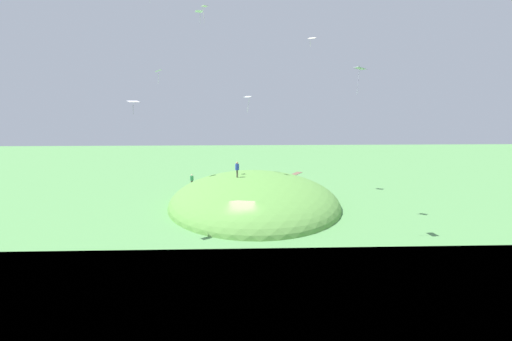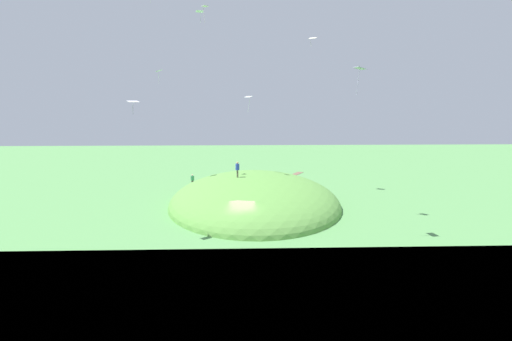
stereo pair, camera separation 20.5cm
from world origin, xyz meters
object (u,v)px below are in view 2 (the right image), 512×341
Objects in this scene: kite_3 at (205,8)px; kite_6 at (360,70)px; person_walking_path at (237,168)px; kite_7 at (313,38)px; kite_0 at (159,71)px; kite_4 at (248,98)px; person_on_hilltop at (192,179)px; kite_1 at (133,102)px; kite_5 at (200,12)px.

kite_6 is at bearing -138.33° from kite_3.
person_walking_path is 20.37m from kite_7.
kite_0 is 0.77× the size of kite_4.
kite_4 is (4.86, -10.97, -3.16)m from kite_0.
kite_3 is at bearing 110.31° from kite_7.
kite_3 is (-4.94, -2.44, 21.17)m from person_on_hilltop.
kite_4 is at bearing 82.51° from kite_7.
kite_1 is (-17.49, -0.87, -3.65)m from kite_0.
kite_3 is 14.68m from kite_7.
kite_4 is 1.40× the size of kite_5.
person_on_hilltop is at bearing -6.70° from kite_1.
kite_4 is at bearing -24.31° from kite_1.
kite_7 reaches higher than kite_4.
kite_6 is at bearing -177.99° from kite_7.
kite_6 is at bearing -89.31° from kite_1.
kite_1 is 19.38m from kite_6.
person_walking_path is 12.67m from kite_4.
kite_4 is at bearing 153.11° from person_walking_path.
kite_6 reaches higher than person_on_hilltop.
kite_4 is (6.10, -5.17, -10.37)m from kite_3.
kite_7 reaches higher than kite_0.
person_walking_path is 0.83× the size of kite_4.
kite_5 is at bearing 18.41° from kite_3.
kite_3 reaches higher than kite_1.
kite_5 is (1.28, -4.96, 7.17)m from kite_0.
kite_5 is at bearing 39.15° from kite_6.
person_walking_path is at bearing -134.04° from kite_3.
person_on_hilltop is 23.69m from kite_1.
person_walking_path is 15.46m from kite_0.
kite_0 is (-3.69, 3.36, 13.97)m from person_on_hilltop.
kite_1 is 0.49× the size of kite_6.
person_on_hilltop is 0.73× the size of kite_4.
kite_7 is (3.76, -19.31, 4.45)m from kite_0.
kite_0 is 12.40m from kite_4.
kite_1 reaches higher than person_walking_path.
kite_0 is at bearing 113.89° from kite_4.
kite_4 is 1.79× the size of kite_7.
person_walking_path is at bearing 135.78° from person_on_hilltop.
person_on_hilltop is 1.39× the size of kite_1.
kite_1 is at bearing -177.15° from kite_0.
person_on_hilltop is at bearing 33.52° from kite_5.
kite_5 reaches higher than kite_4.
kite_7 is (2.48, -14.36, -2.72)m from kite_5.
kite_3 is at bearing -161.59° from kite_5.
kite_1 is (-21.18, 2.49, 10.32)m from person_on_hilltop.
person_walking_path is 0.92× the size of kite_3.
person_walking_path is at bearing 40.32° from kite_6.
person_on_hilltop is 0.68× the size of kite_6.
kite_1 is 20.15m from kite_3.
person_on_hilltop is 13.27m from kite_4.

